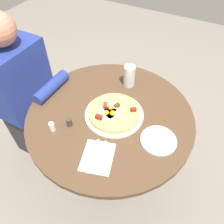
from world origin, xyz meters
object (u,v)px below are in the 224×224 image
Objects in this scene: breakfast_pizza at (113,112)px; pepper_shaker at (69,122)px; dining_table at (110,132)px; salt_shaker at (52,127)px; person_seated at (28,100)px; fork at (94,156)px; bread_plate at (158,140)px; water_glass at (129,76)px; pizza_plate at (114,115)px; knife at (101,157)px.

breakfast_pizza is 0.24m from pepper_shaker.
pepper_shaker is at bearing -41.15° from dining_table.
salt_shaker is at bearing -40.90° from dining_table.
person_seated is 0.81m from fork.
breakfast_pizza is 0.27m from fork.
person_seated is 0.99m from bread_plate.
water_glass is (-0.27, -0.01, 0.24)m from dining_table.
dining_table is at bearing -96.65° from pizza_plate.
water_glass is 0.54m from salt_shaker.
water_glass is (-0.26, 0.66, 0.28)m from person_seated.
dining_table is 5.03× the size of knife.
bread_plate is (0.05, 0.29, 0.17)m from dining_table.
knife is (0.26, 0.76, 0.22)m from person_seated.
pizza_plate reaches higher than bread_plate.
knife is at bearing 69.45° from pepper_shaker.
dining_table is 6.87× the size of water_glass.
dining_table is at bearing 139.10° from salt_shaker.
knife is at bearing -43.33° from bread_plate.
pepper_shaker is (0.17, -0.15, 0.19)m from dining_table.
breakfast_pizza reaches higher than bread_plate.
fork is 1.00× the size of knife.
bread_plate is 0.29m from knife.
dining_table is at bearing -176.26° from knife.
fork is at bearing 82.72° from salt_shaker.
pizza_plate is at bearing 171.14° from fork.
bread_plate is 1.34× the size of water_glass.
pepper_shaker reaches higher than bread_plate.
water_glass reaches higher than knife.
dining_table is at bearing -101.70° from breakfast_pizza.
water_glass is 2.55× the size of salt_shaker.
bread_plate is at bearing 80.98° from breakfast_pizza.
knife is 3.47× the size of salt_shaker.
knife is at bearing 15.13° from pizza_plate.
water_glass is at bearing -172.55° from breakfast_pizza.
pizza_plate is 0.02m from breakfast_pizza.
fork is at bearing 64.05° from pepper_shaker.
pepper_shaker is (0.16, -0.17, -0.00)m from breakfast_pizza.
dining_table is 3.28× the size of breakfast_pizza.
water_glass is (-0.27, -0.04, 0.06)m from pizza_plate.
pepper_shaker reaches higher than pizza_plate.
breakfast_pizza is (0.00, -0.00, 0.02)m from pizza_plate.
knife is (0.21, -0.20, 0.00)m from bread_plate.
dining_table is 2.88× the size of pizza_plate.
knife is at bearing 15.63° from breakfast_pizza.
knife reaches higher than dining_table.
person_seated is at bearing -116.92° from salt_shaker.
water_glass is (-0.27, -0.04, 0.04)m from breakfast_pizza.
breakfast_pizza is 5.93× the size of pepper_shaker.
breakfast_pizza is 1.53× the size of knife.
water_glass is (-0.31, -0.30, 0.06)m from bread_plate.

